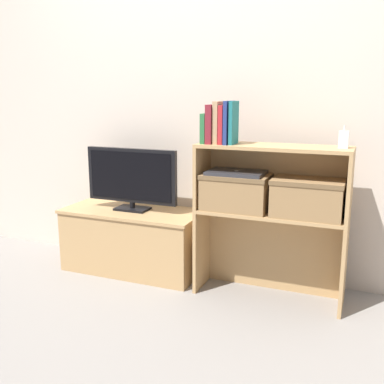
{
  "coord_description": "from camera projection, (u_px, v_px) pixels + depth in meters",
  "views": [
    {
      "loc": [
        1.01,
        -2.34,
        1.19
      ],
      "look_at": [
        0.0,
        0.14,
        0.6
      ],
      "focal_mm": 42.0,
      "sensor_mm": 36.0,
      "label": 1
    }
  ],
  "objects": [
    {
      "name": "book_tan",
      "position": [
        218.0,
        123.0,
        2.55
      ],
      "size": [
        0.03,
        0.13,
        0.24
      ],
      "color": "tan",
      "rests_on": "bookshelf_upper_tier"
    },
    {
      "name": "bookshelf_lower_tier",
      "position": [
        271.0,
        242.0,
        2.67
      ],
      "size": [
        0.86,
        0.27,
        0.52
      ],
      "color": "tan",
      "rests_on": "ground_plane"
    },
    {
      "name": "book_forest",
      "position": [
        206.0,
        128.0,
        2.58
      ],
      "size": [
        0.03,
        0.14,
        0.17
      ],
      "color": "#286638",
      "rests_on": "bookshelf_upper_tier"
    },
    {
      "name": "book_crimson",
      "position": [
        224.0,
        125.0,
        2.54
      ],
      "size": [
        0.03,
        0.14,
        0.22
      ],
      "color": "#B22328",
      "rests_on": "bookshelf_upper_tier"
    },
    {
      "name": "wall_back",
      "position": [
        210.0,
        91.0,
        2.88
      ],
      "size": [
        10.0,
        0.05,
        2.4
      ],
      "color": "beige",
      "rests_on": "ground_plane"
    },
    {
      "name": "ground_plane",
      "position": [
        184.0,
        292.0,
        2.74
      ],
      "size": [
        16.0,
        16.0,
        0.0
      ],
      "primitive_type": "plane",
      "color": "gray"
    },
    {
      "name": "baby_monitor",
      "position": [
        344.0,
        140.0,
        2.34
      ],
      "size": [
        0.05,
        0.04,
        0.12
      ],
      "color": "white",
      "rests_on": "bookshelf_upper_tier"
    },
    {
      "name": "tv_stand",
      "position": [
        133.0,
        240.0,
        3.05
      ],
      "size": [
        0.94,
        0.43,
        0.42
      ],
      "color": "tan",
      "rests_on": "ground_plane"
    },
    {
      "name": "laptop",
      "position": [
        236.0,
        173.0,
        2.59
      ],
      "size": [
        0.32,
        0.22,
        0.02
      ],
      "color": "#2D2D33",
      "rests_on": "storage_basket_left"
    },
    {
      "name": "bookshelf_upper_tier",
      "position": [
        274.0,
        168.0,
        2.57
      ],
      "size": [
        0.86,
        0.27,
        0.38
      ],
      "color": "tan",
      "rests_on": "bookshelf_lower_tier"
    },
    {
      "name": "storage_basket_left",
      "position": [
        236.0,
        190.0,
        2.61
      ],
      "size": [
        0.39,
        0.24,
        0.21
      ],
      "color": "#937047",
      "rests_on": "bookshelf_lower_tier"
    },
    {
      "name": "book_teal",
      "position": [
        234.0,
        123.0,
        2.51
      ],
      "size": [
        0.02,
        0.13,
        0.24
      ],
      "color": "#1E7075",
      "rests_on": "bookshelf_upper_tier"
    },
    {
      "name": "tv",
      "position": [
        131.0,
        177.0,
        2.95
      ],
      "size": [
        0.64,
        0.14,
        0.41
      ],
      "color": "black",
      "rests_on": "tv_stand"
    },
    {
      "name": "book_navy",
      "position": [
        229.0,
        123.0,
        2.52
      ],
      "size": [
        0.02,
        0.16,
        0.24
      ],
      "color": "navy",
      "rests_on": "bookshelf_upper_tier"
    },
    {
      "name": "storage_basket_right",
      "position": [
        308.0,
        196.0,
        2.46
      ],
      "size": [
        0.39,
        0.24,
        0.21
      ],
      "color": "#937047",
      "rests_on": "bookshelf_lower_tier"
    },
    {
      "name": "book_maroon",
      "position": [
        212.0,
        124.0,
        2.56
      ],
      "size": [
        0.04,
        0.15,
        0.22
      ],
      "color": "maroon",
      "rests_on": "bookshelf_upper_tier"
    }
  ]
}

